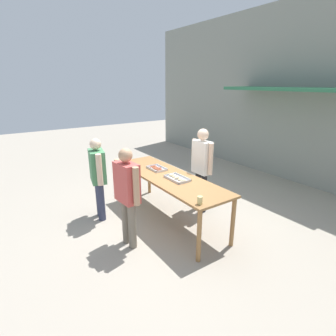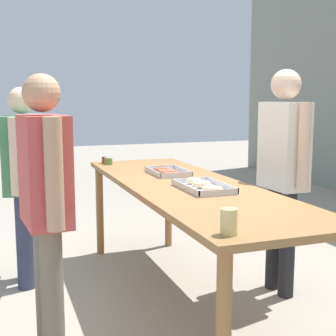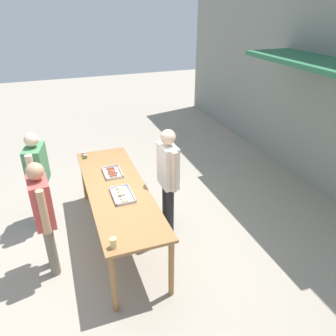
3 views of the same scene
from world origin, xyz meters
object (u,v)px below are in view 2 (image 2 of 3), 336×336
Objects in this scene: condiment_jar_mustard at (106,160)px; person_customer_with_cup at (45,193)px; beer_cup at (229,222)px; condiment_jar_ketchup at (108,161)px; person_server_behind_table at (283,161)px; food_tray_buns at (203,186)px; food_tray_sausages at (168,173)px; person_customer_holding_hotdog at (24,171)px.

condiment_jar_mustard is 0.04× the size of person_customer_with_cup.
beer_cup reaches higher than condiment_jar_mustard.
person_server_behind_table is at bearing 41.19° from condiment_jar_ketchup.
person_customer_with_cup is (0.11, -1.03, 0.05)m from food_tray_buns.
person_server_behind_table reaches higher than condiment_jar_mustard.
person_customer_with_cup is (0.29, -1.77, -0.06)m from person_server_behind_table.
beer_cup is (1.68, -0.32, 0.05)m from food_tray_sausages.
person_customer_with_cup is at bearing -25.12° from condiment_jar_ketchup.
condiment_jar_ketchup is at bearing 1.79° from condiment_jar_mustard.
food_tray_buns is 0.77m from person_server_behind_table.
food_tray_buns is at bearing -121.55° from person_customer_holding_hotdog.
food_tray_sausages is at bearing -125.82° from person_server_behind_table.
person_customer_holding_hotdog is at bearing -2.64° from person_customer_with_cup.
food_tray_buns reaches higher than food_tray_sausages.
person_server_behind_table is at bearing -102.94° from person_customer_holding_hotdog.
condiment_jar_mustard is 1.00× the size of condiment_jar_ketchup.
food_tray_buns is at bearing -0.02° from food_tray_sausages.
beer_cup is at bearing -18.08° from food_tray_buns.
person_customer_holding_hotdog is (-1.04, -1.08, 0.01)m from food_tray_buns.
person_server_behind_table is 1.08× the size of person_customer_holding_hotdog.
person_customer_with_cup is (1.61, -0.70, 0.04)m from condiment_jar_mustard.
condiment_jar_mustard is 0.62× the size of beer_cup.
food_tray_sausages is 1.72m from beer_cup.
condiment_jar_mustard is at bearing -167.67° from food_tray_buns.
beer_cup is at bearing -10.92° from food_tray_sausages.
person_customer_holding_hotdog reaches higher than condiment_jar_mustard.
condiment_jar_mustard is 1.70m from person_server_behind_table.
beer_cup is 2.17m from person_customer_holding_hotdog.
food_tray_buns is 1.50m from person_customer_holding_hotdog.
condiment_jar_mustard is (-0.81, -0.33, 0.02)m from food_tray_sausages.
person_customer_holding_hotdog is at bearing -133.78° from food_tray_buns.
person_server_behind_table is 1.79m from person_customer_with_cup.
person_customer_holding_hotdog is at bearing -107.86° from food_tray_sausages.
person_customer_with_cup is at bearing -165.04° from person_customer_holding_hotdog.
condiment_jar_ketchup is 2.39m from beer_cup.
food_tray_sausages is 0.87m from condiment_jar_mustard.
condiment_jar_ketchup is 1.66m from person_customer_with_cup.
person_customer_holding_hotdog is at bearing -159.51° from beer_cup.
condiment_jar_ketchup is (-1.40, -0.32, 0.01)m from food_tray_buns.
food_tray_sausages is 0.25× the size of person_customer_with_cup.
condiment_jar_ketchup is at bearing 180.00° from beer_cup.
person_server_behind_table is at bearing 55.53° from food_tray_sausages.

